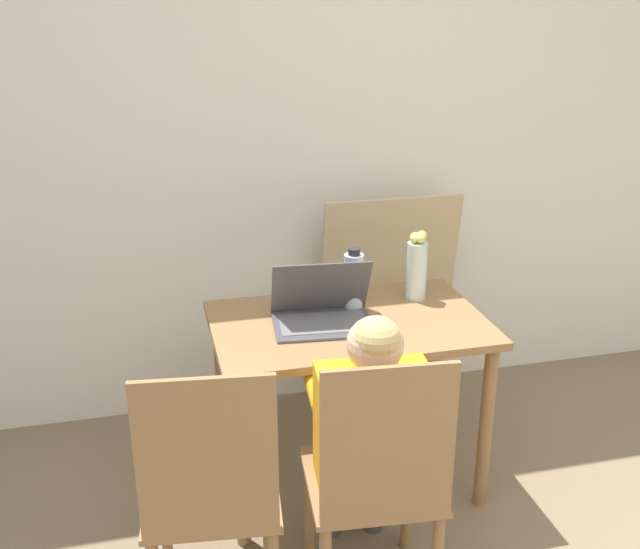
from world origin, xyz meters
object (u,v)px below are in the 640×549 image
object	(u,v)px
chair_occupied	(377,483)
flower_vase	(417,267)
chair_spare	(212,496)
water_bottle	(353,281)
person_seated	(369,419)
laptop	(322,309)

from	to	relation	value
chair_occupied	flower_vase	size ratio (longest dim) A/B	3.35
chair_spare	water_bottle	world-z (taller)	water_bottle
chair_spare	person_seated	size ratio (longest dim) A/B	0.94
chair_occupied	flower_vase	bearing A→B (deg)	-112.01
chair_spare	water_bottle	distance (m)	1.00
chair_occupied	flower_vase	world-z (taller)	flower_vase
chair_occupied	laptop	world-z (taller)	laptop
laptop	flower_vase	xyz separation A→B (m)	(0.41, 0.14, 0.08)
chair_spare	chair_occupied	bearing A→B (deg)	-179.84
flower_vase	water_bottle	xyz separation A→B (m)	(-0.27, -0.04, -0.02)
flower_vase	water_bottle	distance (m)	0.27
person_seated	laptop	size ratio (longest dim) A/B	2.57
chair_occupied	water_bottle	distance (m)	0.84
laptop	flower_vase	size ratio (longest dim) A/B	1.39
chair_spare	water_bottle	xyz separation A→B (m)	(0.63, 0.70, 0.35)
person_seated	water_bottle	distance (m)	0.67
flower_vase	water_bottle	size ratio (longest dim) A/B	1.14
laptop	person_seated	bearing A→B (deg)	-82.88
flower_vase	water_bottle	world-z (taller)	flower_vase
person_seated	laptop	distance (m)	0.55
chair_spare	person_seated	xyz separation A→B (m)	(0.50, 0.07, 0.14)
laptop	flower_vase	world-z (taller)	flower_vase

